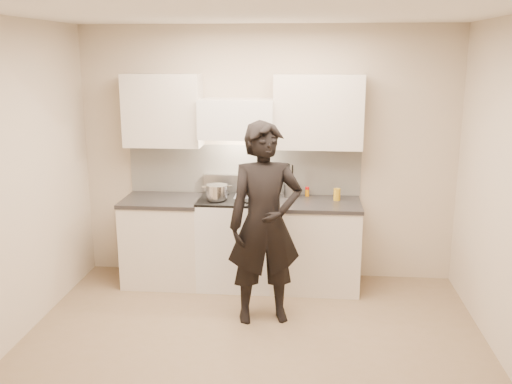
% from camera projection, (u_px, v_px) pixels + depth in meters
% --- Properties ---
extents(ground_plane, '(4.00, 4.00, 0.00)m').
position_uv_depth(ground_plane, '(251.00, 351.00, 4.73)').
color(ground_plane, '#7F6952').
extents(room_shell, '(4.04, 3.54, 2.70)m').
position_uv_depth(room_shell, '(248.00, 153.00, 4.72)').
color(room_shell, '#C2B096').
rests_on(room_shell, ground).
extents(stove, '(0.76, 0.65, 0.96)m').
position_uv_depth(stove, '(236.00, 241.00, 6.03)').
color(stove, silver).
rests_on(stove, ground).
extents(counter_right, '(0.92, 0.67, 0.92)m').
position_uv_depth(counter_right, '(315.00, 244.00, 5.96)').
color(counter_right, beige).
rests_on(counter_right, ground).
extents(counter_left, '(0.82, 0.67, 0.92)m').
position_uv_depth(counter_left, '(164.00, 240.00, 6.10)').
color(counter_left, beige).
rests_on(counter_left, ground).
extents(wok, '(0.33, 0.39, 0.26)m').
position_uv_depth(wok, '(256.00, 186.00, 6.00)').
color(wok, silver).
rests_on(wok, stove).
extents(stock_pot, '(0.30, 0.25, 0.14)m').
position_uv_depth(stock_pot, '(217.00, 192.00, 5.81)').
color(stock_pot, silver).
rests_on(stock_pot, stove).
extents(utensil_crock, '(0.13, 0.13, 0.35)m').
position_uv_depth(utensil_crock, '(290.00, 187.00, 6.03)').
color(utensil_crock, '#A6A6A6').
rests_on(utensil_crock, counter_right).
extents(spice_jar, '(0.04, 0.04, 0.10)m').
position_uv_depth(spice_jar, '(307.00, 191.00, 6.07)').
color(spice_jar, orange).
rests_on(spice_jar, counter_right).
extents(oil_glass, '(0.07, 0.07, 0.12)m').
position_uv_depth(oil_glass, '(337.00, 194.00, 5.90)').
color(oil_glass, '#BE8E19').
rests_on(oil_glass, counter_right).
extents(person, '(0.76, 0.59, 1.84)m').
position_uv_depth(person, '(265.00, 224.00, 5.10)').
color(person, black).
rests_on(person, ground).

